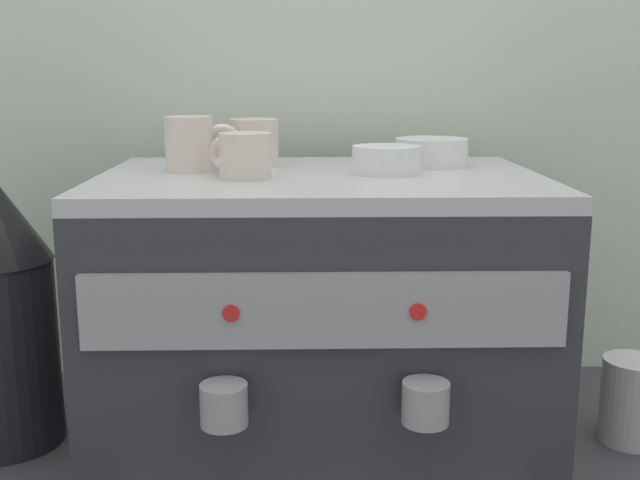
{
  "coord_description": "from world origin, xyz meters",
  "views": [
    {
      "loc": [
        -0.03,
        -1.09,
        0.55
      ],
      "look_at": [
        0.0,
        0.0,
        0.32
      ],
      "focal_mm": 43.58,
      "sensor_mm": 36.0,
      "label": 1
    }
  ],
  "objects": [
    {
      "name": "tiled_backsplash_wall",
      "position": [
        0.0,
        0.32,
        0.48
      ],
      "size": [
        2.8,
        0.03,
        0.97
      ],
      "primitive_type": "cube",
      "color": "silver",
      "rests_on": "ground_plane"
    },
    {
      "name": "ceramic_cup_1",
      "position": [
        -0.18,
        0.03,
        0.45
      ],
      "size": [
        0.11,
        0.07,
        0.08
      ],
      "color": "beige",
      "rests_on": "espresso_machine"
    },
    {
      "name": "ceramic_bowl_1",
      "position": [
        0.17,
        0.09,
        0.43
      ],
      "size": [
        0.11,
        0.11,
        0.04
      ],
      "color": "white",
      "rests_on": "espresso_machine"
    },
    {
      "name": "milk_pitcher",
      "position": [
        0.47,
        0.0,
        0.07
      ],
      "size": [
        0.09,
        0.09,
        0.13
      ],
      "primitive_type": "cylinder",
      "color": "#B7B7BC",
      "rests_on": "ground_plane"
    },
    {
      "name": "ground_plane",
      "position": [
        0.0,
        0.0,
        0.0
      ],
      "size": [
        4.0,
        4.0,
        0.0
      ],
      "primitive_type": "plane",
      "color": "#38383D"
    },
    {
      "name": "espresso_machine",
      "position": [
        0.0,
        -0.0,
        0.2
      ],
      "size": [
        0.62,
        0.54,
        0.41
      ],
      "color": "#2D2D33",
      "rests_on": "ground_plane"
    },
    {
      "name": "ceramic_cup_0",
      "position": [
        -0.1,
        -0.04,
        0.44
      ],
      "size": [
        0.09,
        0.09,
        0.06
      ],
      "color": "beige",
      "rests_on": "espresso_machine"
    },
    {
      "name": "ceramic_bowl_0",
      "position": [
        0.09,
        0.0,
        0.43
      ],
      "size": [
        0.1,
        0.1,
        0.04
      ],
      "color": "white",
      "rests_on": "espresso_machine"
    },
    {
      "name": "ceramic_cup_2",
      "position": [
        -0.1,
        0.09,
        0.45
      ],
      "size": [
        0.11,
        0.07,
        0.07
      ],
      "color": "beige",
      "rests_on": "espresso_machine"
    }
  ]
}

